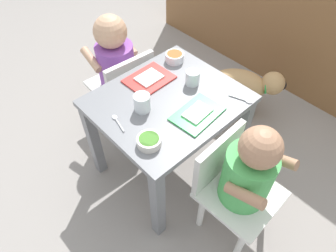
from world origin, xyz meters
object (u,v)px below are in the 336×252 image
at_px(spoon_by_right_tray, 117,121).
at_px(dog, 243,85).
at_px(seated_child_right, 245,174).
at_px(food_tray_right, 197,114).
at_px(dining_table, 168,114).
at_px(food_tray_left, 149,79).
at_px(seated_child_left, 117,63).
at_px(cereal_bowl_left_side, 149,141).
at_px(water_cup_left, 142,103).
at_px(cereal_bowl_right_side, 175,57).
at_px(spoon_by_left_tray, 243,100).
at_px(water_cup_right, 192,78).

bearing_deg(spoon_by_right_tray, dog, 87.82).
relative_size(seated_child_right, food_tray_right, 3.05).
height_order(dining_table, food_tray_left, food_tray_left).
xyz_separation_m(seated_child_left, cereal_bowl_left_side, (0.54, -0.25, 0.08)).
bearing_deg(water_cup_left, food_tray_left, 131.35).
height_order(food_tray_left, cereal_bowl_right_side, cereal_bowl_right_side).
bearing_deg(spoon_by_left_tray, spoon_by_right_tray, -119.45).
distance_m(food_tray_right, water_cup_right, 0.19).
xyz_separation_m(water_cup_left, spoon_by_right_tray, (-0.01, -0.11, -0.03)).
distance_m(food_tray_left, water_cup_left, 0.18).
height_order(dog, spoon_by_right_tray, spoon_by_right_tray).
relative_size(seated_child_right, spoon_by_left_tray, 6.52).
height_order(seated_child_left, seated_child_right, seated_child_left).
relative_size(water_cup_left, cereal_bowl_right_side, 0.83).
bearing_deg(seated_child_left, water_cup_right, 13.89).
relative_size(dog, water_cup_right, 6.31).
height_order(seated_child_left, spoon_by_right_tray, seated_child_left).
relative_size(dining_table, water_cup_left, 8.25).
bearing_deg(seated_child_right, water_cup_left, -166.39).
bearing_deg(seated_child_right, dining_table, 178.92).
bearing_deg(food_tray_right, spoon_by_left_tray, 70.19).
height_order(dining_table, water_cup_right, water_cup_right).
distance_m(water_cup_right, cereal_bowl_left_side, 0.37).
bearing_deg(dining_table, seated_child_right, -1.08).
height_order(seated_child_right, water_cup_right, seated_child_right).
xyz_separation_m(food_tray_left, food_tray_right, (0.29, 0.00, -0.00)).
relative_size(seated_child_left, spoon_by_right_tray, 6.55).
xyz_separation_m(seated_child_right, cereal_bowl_left_side, (-0.29, -0.20, 0.10)).
xyz_separation_m(dining_table, water_cup_right, (-0.00, 0.14, 0.12)).
distance_m(dining_table, seated_child_left, 0.42).
relative_size(dog, spoon_by_right_tray, 4.00).
height_order(seated_child_right, dog, seated_child_right).
bearing_deg(cereal_bowl_right_side, spoon_by_right_tray, -72.94).
height_order(food_tray_right, water_cup_right, water_cup_right).
bearing_deg(cereal_bowl_right_side, food_tray_right, -29.48).
xyz_separation_m(seated_child_left, spoon_by_left_tray, (0.63, 0.18, 0.07)).
relative_size(seated_child_right, cereal_bowl_left_side, 7.23).
xyz_separation_m(food_tray_left, water_cup_left, (0.12, -0.14, 0.03)).
distance_m(seated_child_right, water_cup_right, 0.46).
height_order(seated_child_right, water_cup_left, seated_child_right).
distance_m(seated_child_right, food_tray_right, 0.29).
xyz_separation_m(water_cup_right, spoon_by_right_tray, (-0.03, -0.37, -0.02)).
relative_size(food_tray_left, cereal_bowl_right_side, 2.32).
height_order(dining_table, spoon_by_right_tray, spoon_by_right_tray).
xyz_separation_m(water_cup_left, water_cup_right, (0.02, 0.25, -0.00)).
relative_size(food_tray_right, spoon_by_left_tray, 2.14).
height_order(water_cup_right, cereal_bowl_right_side, water_cup_right).
bearing_deg(dog, food_tray_right, -75.11).
xyz_separation_m(dining_table, food_tray_left, (-0.14, 0.02, 0.09)).
distance_m(water_cup_right, cereal_bowl_right_side, 0.17).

